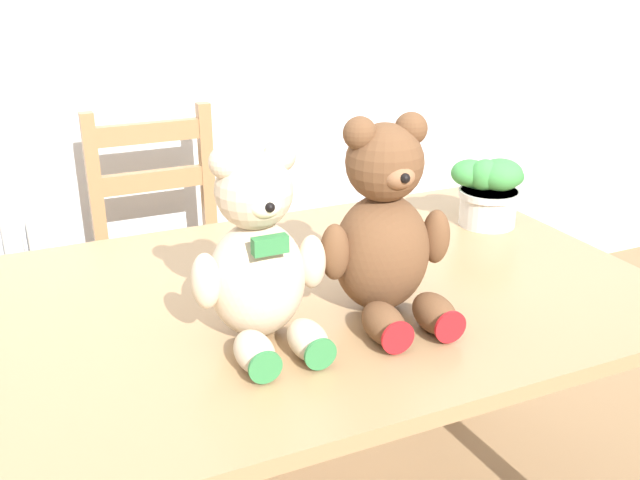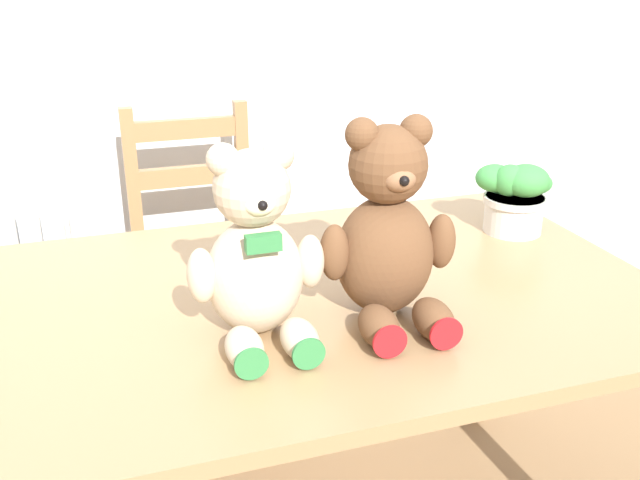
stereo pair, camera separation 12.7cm
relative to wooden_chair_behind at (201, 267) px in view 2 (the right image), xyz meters
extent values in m
cylinder|color=white|center=(-0.57, 0.28, -0.16)|extent=(0.06, 0.06, 0.58)
cylinder|color=white|center=(-0.50, 0.28, -0.16)|extent=(0.06, 0.06, 0.58)
cylinder|color=white|center=(-0.42, 0.28, -0.16)|extent=(0.06, 0.06, 0.58)
cylinder|color=white|center=(-0.35, 0.28, -0.16)|extent=(0.06, 0.06, 0.58)
cube|color=white|center=(-0.64, 0.28, -0.43)|extent=(0.66, 0.10, 0.04)
cube|color=#9E7A51|center=(0.05, -0.81, 0.26)|extent=(1.55, 0.91, 0.03)
cube|color=#9E7A51|center=(0.77, -0.40, -0.10)|extent=(0.06, 0.06, 0.69)
cube|color=#997047|center=(0.00, -0.05, -0.03)|extent=(0.39, 0.40, 0.03)
cube|color=#997047|center=(0.17, -0.23, -0.25)|extent=(0.04, 0.04, 0.40)
cube|color=#997047|center=(-0.17, -0.23, -0.25)|extent=(0.04, 0.04, 0.40)
cube|color=#997047|center=(0.17, 0.13, 0.02)|extent=(0.04, 0.04, 0.93)
cube|color=#997047|center=(-0.17, 0.13, 0.02)|extent=(0.04, 0.04, 0.93)
cube|color=#997047|center=(0.00, 0.13, 0.41)|extent=(0.31, 0.03, 0.06)
cube|color=#997047|center=(0.00, 0.13, 0.26)|extent=(0.31, 0.03, 0.06)
ellipsoid|color=beige|center=(-0.03, -0.93, 0.38)|extent=(0.17, 0.15, 0.21)
sphere|color=beige|center=(-0.03, -0.93, 0.54)|extent=(0.13, 0.13, 0.13)
sphere|color=beige|center=(0.01, -0.93, 0.60)|extent=(0.06, 0.06, 0.06)
sphere|color=beige|center=(-0.08, -0.93, 0.60)|extent=(0.06, 0.06, 0.06)
ellipsoid|color=white|center=(-0.03, -0.98, 0.53)|extent=(0.06, 0.05, 0.04)
sphere|color=black|center=(-0.03, -1.00, 0.54)|extent=(0.02, 0.02, 0.02)
ellipsoid|color=beige|center=(0.06, -0.95, 0.40)|extent=(0.05, 0.05, 0.10)
ellipsoid|color=beige|center=(-0.13, -0.95, 0.40)|extent=(0.05, 0.05, 0.10)
ellipsoid|color=beige|center=(0.02, -1.04, 0.31)|extent=(0.06, 0.11, 0.06)
cylinder|color=#337F42|center=(0.02, -1.09, 0.31)|extent=(0.06, 0.01, 0.06)
ellipsoid|color=beige|center=(-0.08, -1.04, 0.31)|extent=(0.06, 0.11, 0.06)
cylinder|color=#337F42|center=(-0.08, -1.09, 0.31)|extent=(0.06, 0.01, 0.06)
cube|color=#337F42|center=(-0.03, -1.00, 0.47)|extent=(0.06, 0.02, 0.03)
ellipsoid|color=brown|center=(0.22, -0.93, 0.39)|extent=(0.19, 0.17, 0.23)
sphere|color=brown|center=(0.22, -0.93, 0.56)|extent=(0.14, 0.14, 0.14)
sphere|color=brown|center=(0.27, -0.93, 0.62)|extent=(0.06, 0.06, 0.06)
sphere|color=brown|center=(0.17, -0.93, 0.62)|extent=(0.06, 0.06, 0.06)
ellipsoid|color=#8C5F3F|center=(0.21, -0.98, 0.55)|extent=(0.06, 0.06, 0.04)
sphere|color=black|center=(0.21, -1.01, 0.56)|extent=(0.02, 0.02, 0.02)
ellipsoid|color=brown|center=(0.32, -0.96, 0.41)|extent=(0.06, 0.06, 0.11)
ellipsoid|color=brown|center=(0.11, -0.95, 0.41)|extent=(0.06, 0.06, 0.11)
ellipsoid|color=brown|center=(0.26, -1.05, 0.31)|extent=(0.07, 0.12, 0.07)
cylinder|color=red|center=(0.26, -1.11, 0.31)|extent=(0.06, 0.01, 0.06)
ellipsoid|color=brown|center=(0.16, -1.05, 0.31)|extent=(0.07, 0.12, 0.07)
cylinder|color=red|center=(0.16, -1.10, 0.31)|extent=(0.06, 0.01, 0.06)
cylinder|color=beige|center=(0.68, -0.64, 0.32)|extent=(0.14, 0.14, 0.09)
cylinder|color=beige|center=(0.68, -0.64, 0.36)|extent=(0.15, 0.15, 0.02)
ellipsoid|color=#3D8E42|center=(0.73, -0.65, 0.39)|extent=(0.09, 0.07, 0.05)
ellipsoid|color=#3D8E42|center=(0.69, -0.60, 0.38)|extent=(0.11, 0.11, 0.07)
ellipsoid|color=#3D8E42|center=(0.63, -0.62, 0.41)|extent=(0.09, 0.09, 0.07)
ellipsoid|color=#3D8E42|center=(0.65, -0.66, 0.41)|extent=(0.08, 0.07, 0.08)
ellipsoid|color=#3D8E42|center=(0.69, -0.67, 0.41)|extent=(0.11, 0.11, 0.08)
camera|label=1|loc=(-0.40, -2.01, 0.91)|focal=40.00mm
camera|label=2|loc=(-0.28, -2.05, 0.91)|focal=40.00mm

